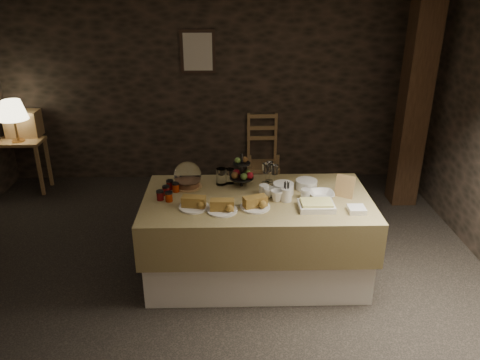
{
  "coord_description": "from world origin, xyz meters",
  "views": [
    {
      "loc": [
        0.24,
        -3.7,
        2.61
      ],
      "look_at": [
        0.33,
        0.2,
        0.93
      ],
      "focal_mm": 35.0,
      "sensor_mm": 36.0,
      "label": 1
    }
  ],
  "objects_px": {
    "buffet_table": "(256,231)",
    "console_table": "(18,150)",
    "table_lamp": "(12,111)",
    "timber_column": "(415,100)",
    "chair": "(263,152)",
    "fruit_stand": "(242,174)",
    "wine_rack": "(23,123)"
  },
  "relations": [
    {
      "from": "buffet_table",
      "to": "table_lamp",
      "type": "bearing_deg",
      "value": 146.27
    },
    {
      "from": "table_lamp",
      "to": "chair",
      "type": "bearing_deg",
      "value": 5.6
    },
    {
      "from": "chair",
      "to": "timber_column",
      "type": "bearing_deg",
      "value": -22.81
    },
    {
      "from": "buffet_table",
      "to": "table_lamp",
      "type": "height_order",
      "value": "table_lamp"
    },
    {
      "from": "timber_column",
      "to": "fruit_stand",
      "type": "bearing_deg",
      "value": -147.58
    },
    {
      "from": "chair",
      "to": "fruit_stand",
      "type": "bearing_deg",
      "value": -100.21
    },
    {
      "from": "wine_rack",
      "to": "buffet_table",
      "type": "bearing_deg",
      "value": -36.73
    },
    {
      "from": "timber_column",
      "to": "fruit_stand",
      "type": "relative_size",
      "value": 8.05
    },
    {
      "from": "buffet_table",
      "to": "timber_column",
      "type": "bearing_deg",
      "value": 38.96
    },
    {
      "from": "buffet_table",
      "to": "chair",
      "type": "relative_size",
      "value": 2.8
    },
    {
      "from": "timber_column",
      "to": "fruit_stand",
      "type": "distance_m",
      "value": 2.47
    },
    {
      "from": "fruit_stand",
      "to": "chair",
      "type": "bearing_deg",
      "value": 80.38
    },
    {
      "from": "timber_column",
      "to": "wine_rack",
      "type": "bearing_deg",
      "value": 172.7
    },
    {
      "from": "chair",
      "to": "fruit_stand",
      "type": "xyz_separation_m",
      "value": [
        -0.34,
        -2.01,
        0.52
      ]
    },
    {
      "from": "wine_rack",
      "to": "timber_column",
      "type": "xyz_separation_m",
      "value": [
        4.87,
        -0.62,
        0.43
      ]
    },
    {
      "from": "console_table",
      "to": "chair",
      "type": "height_order",
      "value": "chair"
    },
    {
      "from": "buffet_table",
      "to": "timber_column",
      "type": "xyz_separation_m",
      "value": [
        1.94,
        1.57,
        0.84
      ]
    },
    {
      "from": "table_lamp",
      "to": "timber_column",
      "type": "bearing_deg",
      "value": -4.63
    },
    {
      "from": "buffet_table",
      "to": "chair",
      "type": "height_order",
      "value": "chair"
    },
    {
      "from": "table_lamp",
      "to": "console_table",
      "type": "bearing_deg",
      "value": 135.0
    },
    {
      "from": "console_table",
      "to": "wine_rack",
      "type": "height_order",
      "value": "wine_rack"
    },
    {
      "from": "table_lamp",
      "to": "fruit_stand",
      "type": "height_order",
      "value": "table_lamp"
    },
    {
      "from": "table_lamp",
      "to": "wine_rack",
      "type": "xyz_separation_m",
      "value": [
        0.0,
        0.23,
        -0.23
      ]
    },
    {
      "from": "buffet_table",
      "to": "console_table",
      "type": "distance_m",
      "value": 3.6
    },
    {
      "from": "console_table",
      "to": "fruit_stand",
      "type": "distance_m",
      "value": 3.37
    },
    {
      "from": "buffet_table",
      "to": "timber_column",
      "type": "distance_m",
      "value": 2.63
    },
    {
      "from": "console_table",
      "to": "timber_column",
      "type": "bearing_deg",
      "value": -5.16
    },
    {
      "from": "timber_column",
      "to": "fruit_stand",
      "type": "xyz_separation_m",
      "value": [
        -2.06,
        -1.31,
        -0.37
      ]
    },
    {
      "from": "console_table",
      "to": "timber_column",
      "type": "xyz_separation_m",
      "value": [
        4.92,
        -0.44,
        0.73
      ]
    },
    {
      "from": "table_lamp",
      "to": "chair",
      "type": "relative_size",
      "value": 0.74
    },
    {
      "from": "buffet_table",
      "to": "fruit_stand",
      "type": "bearing_deg",
      "value": 116.3
    },
    {
      "from": "table_lamp",
      "to": "timber_column",
      "type": "xyz_separation_m",
      "value": [
        4.87,
        -0.39,
        0.19
      ]
    }
  ]
}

